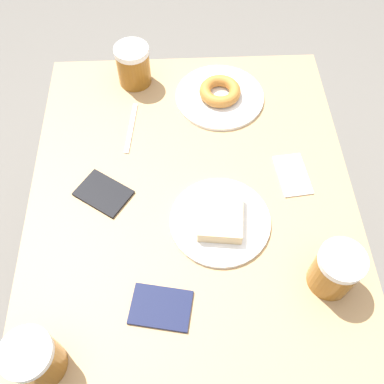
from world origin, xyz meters
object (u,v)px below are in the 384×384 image
Objects in this scene: plate_with_cake at (220,219)px; passport_near_edge at (103,193)px; fork at (131,128)px; plate_with_donut at (220,94)px; beer_mug_left at (35,359)px; beer_mug_right at (133,65)px; napkin_folded at (293,175)px; beer_mug_center at (336,270)px; passport_far_edge at (161,307)px.

passport_near_edge is (0.28, -0.09, -0.01)m from plate_with_cake.
plate_with_cake reaches higher than fork.
beer_mug_left is at bearing 60.37° from plate_with_donut.
passport_near_edge is at bearing 80.10° from beer_mug_right.
beer_mug_right is at bearing -18.18° from plate_with_donut.
napkin_folded is at bearing 157.06° from fork.
plate_with_cake is 1.81× the size of napkin_folded.
beer_mug_center is at bearing -165.99° from beer_mug_left.
plate_with_donut is (-0.03, -0.40, -0.00)m from plate_with_cake.
beer_mug_left is 0.80m from beer_mug_right.
passport_near_edge is at bearing -64.28° from passport_far_edge.
beer_mug_right is 0.76× the size of passport_near_edge.
beer_mug_left is 0.76× the size of passport_near_edge.
napkin_folded is at bearing -175.87° from passport_near_edge.
beer_mug_center is 1.00× the size of beer_mug_right.
beer_mug_left reaches higher than fork.
plate_with_donut reaches higher than passport_near_edge.
passport_near_edge is (0.06, 0.21, 0.00)m from fork.
beer_mug_left and beer_mug_right have the same top height.
passport_far_edge is at bearing 95.98° from beer_mug_right.
plate_with_donut is 0.26m from beer_mug_right.
beer_mug_right is 0.68× the size of fork.
beer_mug_center is (-0.19, 0.55, 0.05)m from plate_with_donut.
plate_with_donut is at bearing -59.56° from napkin_folded.
beer_mug_left is 1.00× the size of beer_mug_right.
plate_with_cake reaches higher than napkin_folded.
plate_with_donut reaches higher than napkin_folded.
passport_near_edge and passport_far_edge have the same top height.
passport_far_edge is at bearing 6.99° from beer_mug_center.
napkin_folded is at bearing 138.62° from beer_mug_right.
napkin_folded is 0.45m from fork.
fork is at bearing -81.04° from passport_far_edge.
fork is 1.23× the size of passport_far_edge.
beer_mug_right is (0.24, -0.08, 0.05)m from plate_with_donut.
fork is at bearing 87.71° from beer_mug_right.
beer_mug_center is 0.29m from napkin_folded.
passport_far_edge reaches higher than napkin_folded.
passport_near_edge is at bearing -18.01° from plate_with_cake.
passport_near_edge is at bearing 45.11° from plate_with_donut.
fork is 1.13× the size of passport_near_edge.
plate_with_donut is 2.13× the size of beer_mug_left.
beer_mug_left is 1.00× the size of beer_mug_center.
plate_with_donut is 2.13× the size of beer_mug_right.
beer_mug_center reaches higher than plate_with_cake.
beer_mug_center is at bearing 96.25° from napkin_folded.
beer_mug_left is 0.68× the size of fork.
beer_mug_center reaches higher than passport_near_edge.
plate_with_donut is at bearing 161.82° from beer_mug_right.
napkin_folded is at bearing 120.44° from plate_with_donut.
plate_with_donut is 0.44m from passport_near_edge.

